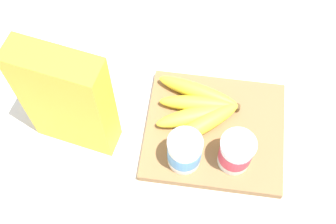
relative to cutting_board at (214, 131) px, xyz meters
name	(u,v)px	position (x,y,z in m)	size (l,w,h in m)	color
ground_plane	(214,133)	(0.00, 0.00, -0.01)	(2.40, 2.40, 0.00)	silver
cutting_board	(214,131)	(0.00, 0.00, 0.00)	(0.29, 0.26, 0.02)	olive
cereal_box	(67,101)	(0.29, 0.04, 0.13)	(0.17, 0.06, 0.28)	yellow
yogurt_cup_front	(236,152)	(-0.04, 0.07, 0.05)	(0.07, 0.07, 0.09)	white
yogurt_cup_back	(184,151)	(0.06, 0.08, 0.05)	(0.07, 0.07, 0.09)	white
banana_bunch	(199,109)	(0.04, -0.03, 0.03)	(0.19, 0.18, 0.04)	yellow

